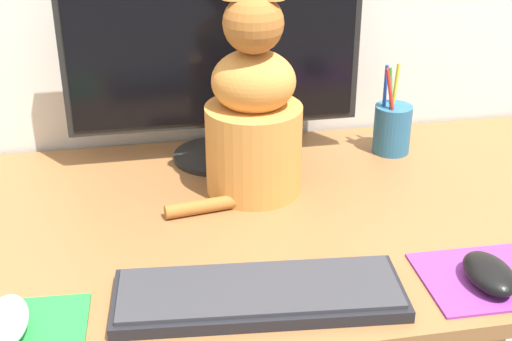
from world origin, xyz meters
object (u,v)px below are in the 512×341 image
monitor (214,63)px  cat (253,116)px  keyboard (259,294)px  computer_mouse_right (489,273)px  pen_cup (392,128)px  computer_mouse_left (5,321)px

monitor → cat: size_ratio=1.43×
keyboard → cat: bearing=86.2°
computer_mouse_right → pen_cup: bearing=87.2°
monitor → cat: (0.05, -0.14, -0.05)m
keyboard → computer_mouse_right: bearing=0.8°
keyboard → monitor: bearing=94.6°
computer_mouse_right → cat: size_ratio=0.27×
computer_mouse_left → pen_cup: bearing=33.2°
cat → pen_cup: size_ratio=2.16×
pen_cup → keyboard: bearing=-128.8°
computer_mouse_left → monitor: bearing=54.7°
computer_mouse_right → cat: 0.47m
pen_cup → computer_mouse_left: bearing=-146.8°
monitor → computer_mouse_left: (-0.34, -0.48, -0.18)m
monitor → computer_mouse_right: monitor is taller
computer_mouse_left → pen_cup: (0.69, 0.45, 0.03)m
keyboard → pen_cup: (0.35, 0.44, 0.04)m
computer_mouse_right → pen_cup: pen_cup is taller
monitor → cat: 0.16m
monitor → keyboard: (-0.00, -0.47, -0.19)m
monitor → computer_mouse_left: monitor is taller
monitor → keyboard: monitor is taller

